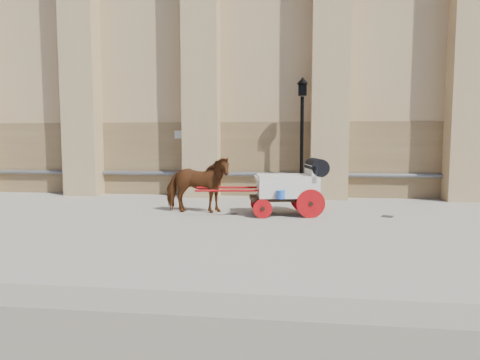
# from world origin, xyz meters

# --- Properties ---
(ground) EXTENTS (90.00, 90.00, 0.00)m
(ground) POSITION_xyz_m (0.00, 0.00, 0.00)
(ground) COLOR gray
(ground) RESTS_ON ground
(horse) EXTENTS (0.98, 2.11, 1.77)m
(horse) POSITION_xyz_m (-0.33, -0.18, 0.88)
(horse) COLOR #613113
(horse) RESTS_ON ground
(carriage) EXTENTS (4.05, 1.66, 1.72)m
(carriage) POSITION_xyz_m (2.59, -0.18, 0.93)
(carriage) COLOR black
(carriage) RESTS_ON ground
(street_lamp) EXTENTS (0.43, 0.43, 4.61)m
(street_lamp) POSITION_xyz_m (2.95, 3.05, 2.46)
(street_lamp) COLOR black
(street_lamp) RESTS_ON ground
(drain_grate_near) EXTENTS (0.37, 0.37, 0.01)m
(drain_grate_near) POSITION_xyz_m (0.76, -0.29, 0.01)
(drain_grate_near) COLOR black
(drain_grate_near) RESTS_ON ground
(drain_grate_far) EXTENTS (0.42, 0.42, 0.01)m
(drain_grate_far) POSITION_xyz_m (5.45, -0.17, 0.01)
(drain_grate_far) COLOR black
(drain_grate_far) RESTS_ON ground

